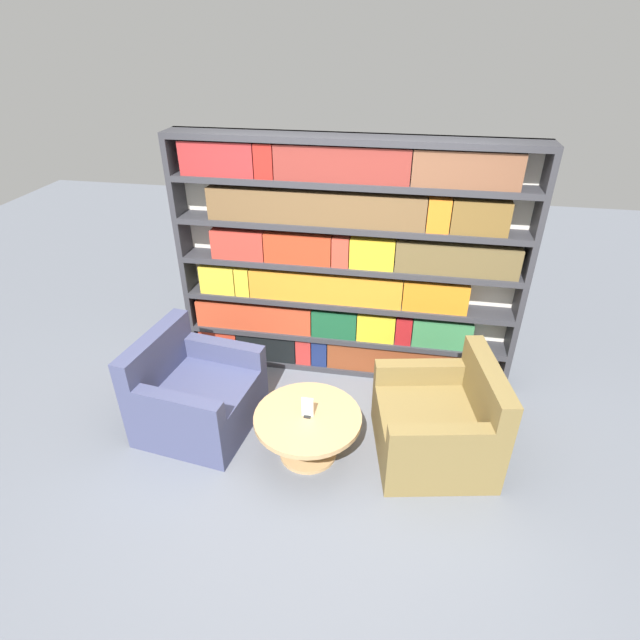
{
  "coord_description": "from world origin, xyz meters",
  "views": [
    {
      "loc": [
        0.48,
        -2.67,
        2.94
      ],
      "look_at": [
        -0.12,
        0.65,
        0.92
      ],
      "focal_mm": 28.0,
      "sensor_mm": 36.0,
      "label": 1
    }
  ],
  "objects": [
    {
      "name": "ground_plane",
      "position": [
        0.0,
        0.0,
        0.0
      ],
      "size": [
        14.0,
        14.0,
        0.0
      ],
      "primitive_type": "plane",
      "color": "slate"
    },
    {
      "name": "armchair_left",
      "position": [
        -1.11,
        0.31,
        0.28
      ],
      "size": [
        0.95,
        0.98,
        0.82
      ],
      "rotation": [
        0.0,
        0.0,
        1.44
      ],
      "color": "#42476B",
      "rests_on": "ground_plane"
    },
    {
      "name": "armchair_right",
      "position": [
        0.87,
        0.31,
        0.28
      ],
      "size": [
        1.0,
        1.02,
        0.82
      ],
      "rotation": [
        0.0,
        0.0,
        -1.38
      ],
      "color": "olive",
      "rests_on": "ground_plane"
    },
    {
      "name": "bookshelf",
      "position": [
        -0.02,
        1.34,
        1.08
      ],
      "size": [
        3.04,
        0.3,
        2.19
      ],
      "color": "silver",
      "rests_on": "ground_plane"
    },
    {
      "name": "table_sign",
      "position": [
        -0.12,
        0.12,
        0.46
      ],
      "size": [
        0.09,
        0.06,
        0.17
      ],
      "color": "black",
      "rests_on": "coffee_table"
    },
    {
      "name": "coffee_table",
      "position": [
        -0.12,
        0.12,
        0.28
      ],
      "size": [
        0.82,
        0.82,
        0.39
      ],
      "color": "tan",
      "rests_on": "ground_plane"
    }
  ]
}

